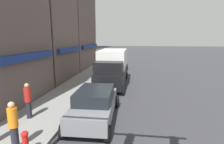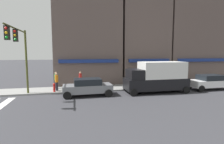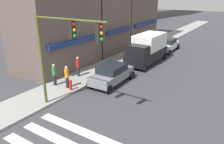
# 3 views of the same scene
# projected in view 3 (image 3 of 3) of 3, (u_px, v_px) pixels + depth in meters

# --- Properties ---
(traffic_signal) EXTENTS (0.32, 5.10, 5.96)m
(traffic_signal) POSITION_uv_depth(u_px,v_px,m) (62.00, 44.00, 12.28)
(traffic_signal) COLOR #474C1E
(traffic_signal) RESTS_ON ground_plane
(sedan_grey) EXTENTS (4.45, 2.02, 1.59)m
(sedan_grey) POSITION_uv_depth(u_px,v_px,m) (112.00, 74.00, 17.88)
(sedan_grey) COLOR slate
(sedan_grey) RESTS_ON ground_plane
(box_truck_black) EXTENTS (6.20, 2.42, 3.04)m
(box_truck_black) POSITION_uv_depth(u_px,v_px,m) (147.00, 48.00, 23.01)
(box_truck_black) COLOR black
(box_truck_black) RESTS_ON ground_plane
(sedan_white) EXTENTS (4.43, 2.02, 1.59)m
(sedan_white) POSITION_uv_depth(u_px,v_px,m) (167.00, 44.00, 28.18)
(sedan_white) COLOR white
(sedan_white) RESTS_ON ground_plane
(pedestrian_orange_vest) EXTENTS (0.32, 0.32, 1.77)m
(pedestrian_orange_vest) POSITION_uv_depth(u_px,v_px,m) (67.00, 76.00, 16.66)
(pedestrian_orange_vest) COLOR #23232D
(pedestrian_orange_vest) RESTS_ON sidewalk_left
(pedestrian_green_top) EXTENTS (0.32, 0.32, 1.77)m
(pedestrian_green_top) POSITION_uv_depth(u_px,v_px,m) (54.00, 74.00, 17.13)
(pedestrian_green_top) COLOR #23232D
(pedestrian_green_top) RESTS_ON sidewalk_left
(pedestrian_red_jacket) EXTENTS (0.32, 0.32, 1.77)m
(pedestrian_red_jacket) POSITION_uv_depth(u_px,v_px,m) (78.00, 66.00, 19.04)
(pedestrian_red_jacket) COLOR #23232D
(pedestrian_red_jacket) RESTS_ON sidewalk_left
(fire_hydrant) EXTENTS (0.24, 0.24, 0.84)m
(fire_hydrant) POSITION_uv_depth(u_px,v_px,m) (71.00, 84.00, 16.39)
(fire_hydrant) COLOR red
(fire_hydrant) RESTS_ON sidewalk_left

